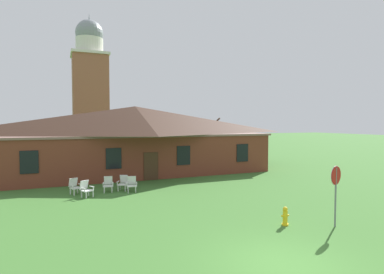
# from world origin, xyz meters

# --- Properties ---
(ground_plane) EXTENTS (200.00, 200.00, 0.00)m
(ground_plane) POSITION_xyz_m (0.00, 0.00, 0.00)
(ground_plane) COLOR #3D702D
(brick_building) EXTENTS (22.33, 10.40, 5.78)m
(brick_building) POSITION_xyz_m (0.00, 20.12, 2.95)
(brick_building) COLOR brown
(brick_building) RESTS_ON ground
(dome_tower) EXTENTS (5.18, 5.18, 20.00)m
(dome_tower) POSITION_xyz_m (-2.18, 39.93, 9.17)
(dome_tower) COLOR #93563D
(dome_tower) RESTS_ON ground
(stop_sign) EXTENTS (0.78, 0.26, 2.54)m
(stop_sign) POSITION_xyz_m (4.31, 1.97, 1.81)
(stop_sign) COLOR slate
(stop_sign) RESTS_ON ground
(lawn_chair_by_porch) EXTENTS (0.81, 0.85, 0.96)m
(lawn_chair_by_porch) POSITION_xyz_m (-5.41, 12.45, 0.50)
(lawn_chair_by_porch) COLOR silver
(lawn_chair_by_porch) RESTS_ON ground
(lawn_chair_near_door) EXTENTS (0.83, 0.86, 0.96)m
(lawn_chair_near_door) POSITION_xyz_m (-4.83, 11.40, 0.50)
(lawn_chair_near_door) COLOR white
(lawn_chair_near_door) RESTS_ON ground
(lawn_chair_left_end) EXTENTS (0.71, 0.74, 0.96)m
(lawn_chair_left_end) POSITION_xyz_m (-3.46, 12.29, 0.50)
(lawn_chair_left_end) COLOR silver
(lawn_chair_left_end) RESTS_ON ground
(lawn_chair_middle) EXTENTS (0.81, 0.85, 0.96)m
(lawn_chair_middle) POSITION_xyz_m (-2.50, 12.41, 0.50)
(lawn_chair_middle) COLOR silver
(lawn_chair_middle) RESTS_ON ground
(lawn_chair_right_end) EXTENTS (0.72, 0.76, 0.96)m
(lawn_chair_right_end) POSITION_xyz_m (-2.09, 11.76, 0.50)
(lawn_chair_right_end) COLOR silver
(lawn_chair_right_end) RESTS_ON ground
(bare_tree_beside_building) EXTENTS (2.22, 2.29, 4.86)m
(bare_tree_beside_building) POSITION_xyz_m (8.22, 21.67, 2.53)
(bare_tree_beside_building) COLOR brown
(bare_tree_beside_building) RESTS_ON ground
(fire_hydrant) EXTENTS (0.36, 0.28, 0.79)m
(fire_hydrant) POSITION_xyz_m (2.52, 2.91, 0.38)
(fire_hydrant) COLOR gold
(fire_hydrant) RESTS_ON ground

